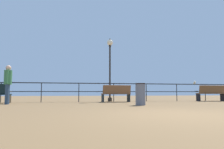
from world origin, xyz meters
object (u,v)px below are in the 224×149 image
at_px(bench_near_right, 211,92).
at_px(trash_bin, 140,94).
at_px(person_by_bench, 8,82).
at_px(seagull_on_rail, 194,83).
at_px(lamppost_center, 110,60).
at_px(bench_near_left, 116,93).

relative_size(bench_near_right, trash_bin, 1.91).
height_order(person_by_bench, seagull_on_rail, person_by_bench).
bearing_deg(seagull_on_rail, trash_bin, -143.28).
xyz_separation_m(lamppost_center, trash_bin, (0.47, -3.97, -2.00)).
distance_m(lamppost_center, trash_bin, 4.47).
bearing_deg(bench_near_left, seagull_on_rail, 7.26).
xyz_separation_m(bench_near_left, trash_bin, (0.29, -3.06, -0.06)).
distance_m(seagull_on_rail, trash_bin, 6.29).
height_order(bench_near_left, trash_bin, bench_near_left).
xyz_separation_m(bench_near_left, seagull_on_rail, (5.30, 0.68, 0.64)).
bearing_deg(lamppost_center, trash_bin, -83.29).
xyz_separation_m(bench_near_left, person_by_bench, (-5.26, -1.18, 0.49)).
height_order(lamppost_center, person_by_bench, lamppost_center).
bearing_deg(bench_near_left, person_by_bench, -167.38).
bearing_deg(person_by_bench, lamppost_center, 22.29).
bearing_deg(trash_bin, bench_near_right, 28.29).
relative_size(person_by_bench, trash_bin, 1.93).
relative_size(person_by_bench, seagull_on_rail, 4.58).
xyz_separation_m(bench_near_right, trash_bin, (-5.68, -3.06, -0.08)).
bearing_deg(trash_bin, person_by_bench, 161.23).
relative_size(lamppost_center, person_by_bench, 2.19).
bearing_deg(seagull_on_rail, lamppost_center, 177.59).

